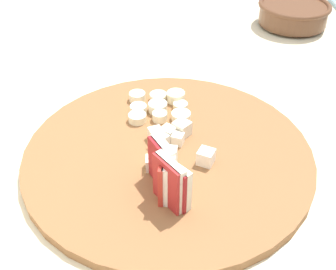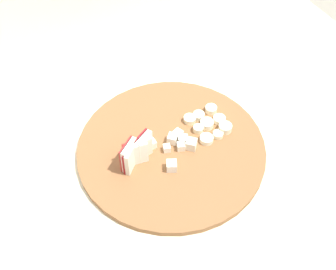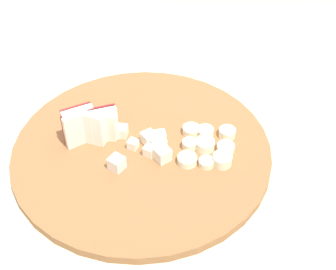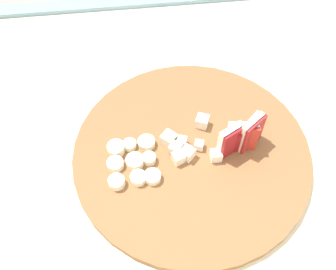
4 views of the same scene
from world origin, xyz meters
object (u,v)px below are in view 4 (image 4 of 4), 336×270
Objects in this scene: cutting_board at (191,152)px; banana_slice_rows at (132,161)px; apple_wedge_fan at (242,136)px; apple_dice_pile at (187,144)px.

cutting_board is 4.11× the size of banana_slice_rows.
banana_slice_rows is at bearing 3.82° from apple_wedge_fan.
apple_dice_pile is at bearing -167.12° from banana_slice_rows.
banana_slice_rows is (0.18, 0.01, -0.02)m from apple_wedge_fan.
banana_slice_rows is at bearing 7.99° from cutting_board.
apple_dice_pile is 0.10m from banana_slice_rows.
apple_dice_pile reaches higher than cutting_board.
apple_wedge_fan is at bearing -176.18° from banana_slice_rows.
apple_dice_pile is at bearing -46.20° from cutting_board.
apple_wedge_fan is (-0.08, 0.00, 0.04)m from cutting_board.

